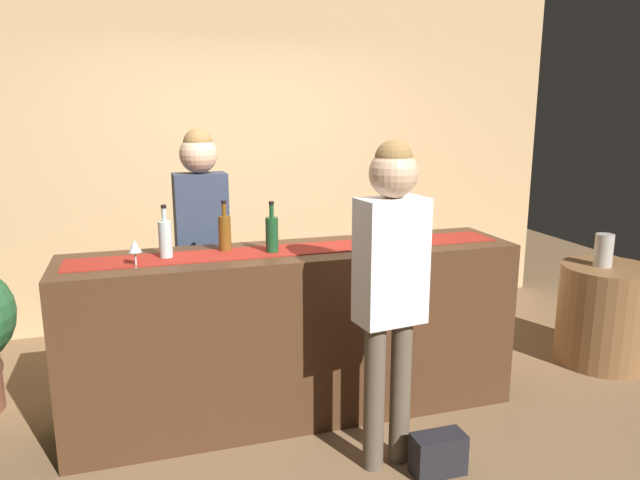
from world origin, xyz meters
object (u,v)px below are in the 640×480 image
(wine_glass_near_customer, at_px, (135,247))
(bartender, at_px, (202,230))
(handbag, at_px, (438,454))
(wine_bottle_green, at_px, (272,234))
(wine_glass_mid_counter, at_px, (395,226))
(vase_on_side_table, at_px, (604,250))
(wine_bottle_clear, at_px, (165,238))
(customer_sipping, at_px, (391,272))
(round_side_table, at_px, (605,314))
(wine_bottle_amber, at_px, (225,232))

(wine_glass_near_customer, distance_m, bartender, 0.81)
(handbag, bearing_deg, wine_bottle_green, 129.72)
(wine_glass_mid_counter, height_order, vase_on_side_table, wine_glass_mid_counter)
(wine_glass_near_customer, bearing_deg, wine_bottle_clear, 40.00)
(wine_bottle_green, distance_m, customer_sipping, 0.81)
(wine_glass_near_customer, bearing_deg, vase_on_side_table, 3.38)
(wine_bottle_clear, xyz_separation_m, wine_glass_mid_counter, (1.39, -0.02, -0.01))
(customer_sipping, bearing_deg, vase_on_side_table, 13.01)
(wine_glass_near_customer, xyz_separation_m, wine_glass_mid_counter, (1.55, 0.12, 0.00))
(customer_sipping, bearing_deg, wine_bottle_clear, 138.47)
(wine_glass_mid_counter, bearing_deg, customer_sipping, -115.64)
(customer_sipping, xyz_separation_m, vase_on_side_table, (2.04, 0.76, -0.21))
(wine_bottle_green, bearing_deg, round_side_table, 1.82)
(wine_bottle_amber, bearing_deg, wine_bottle_clear, -169.26)
(wine_bottle_clear, height_order, vase_on_side_table, wine_bottle_clear)
(wine_bottle_amber, height_order, wine_glass_near_customer, wine_bottle_amber)
(customer_sipping, bearing_deg, bartender, 114.62)
(wine_bottle_clear, height_order, bartender, bartender)
(wine_glass_mid_counter, relative_size, handbag, 0.51)
(bartender, bearing_deg, round_side_table, 167.85)
(wine_bottle_green, distance_m, wine_glass_near_customer, 0.77)
(round_side_table, bearing_deg, wine_bottle_green, -178.18)
(wine_glass_mid_counter, distance_m, bartender, 1.27)
(wine_bottle_clear, distance_m, bartender, 0.62)
(vase_on_side_table, bearing_deg, bartender, 169.98)
(wine_glass_near_customer, bearing_deg, round_side_table, 2.86)
(handbag, bearing_deg, wine_bottle_amber, 134.94)
(wine_glass_mid_counter, distance_m, handbag, 1.36)
(round_side_table, bearing_deg, wine_bottle_clear, -179.52)
(wine_glass_mid_counter, height_order, bartender, bartender)
(wine_bottle_green, xyz_separation_m, customer_sipping, (0.46, -0.66, -0.09))
(wine_bottle_green, height_order, wine_glass_mid_counter, wine_bottle_green)
(round_side_table, bearing_deg, customer_sipping, -160.55)
(wine_bottle_clear, xyz_separation_m, customer_sipping, (1.05, -0.71, -0.09))
(vase_on_side_table, bearing_deg, customer_sipping, -159.42)
(wine_bottle_clear, bearing_deg, wine_bottle_green, -5.18)
(customer_sipping, relative_size, vase_on_side_table, 7.19)
(bartender, relative_size, round_side_table, 2.36)
(wine_glass_near_customer, height_order, bartender, bartender)
(wine_glass_mid_counter, xyz_separation_m, vase_on_side_table, (1.70, 0.07, -0.30))
(wine_bottle_green, xyz_separation_m, round_side_table, (2.55, 0.08, -0.79))
(customer_sipping, height_order, round_side_table, customer_sipping)
(vase_on_side_table, distance_m, handbag, 2.17)
(wine_bottle_green, distance_m, bartender, 0.70)
(round_side_table, bearing_deg, wine_glass_near_customer, -177.14)
(wine_bottle_clear, xyz_separation_m, round_side_table, (3.14, 0.03, -0.79))
(bartender, bearing_deg, customer_sipping, 120.40)
(wine_glass_near_customer, height_order, round_side_table, wine_glass_near_customer)
(wine_bottle_green, relative_size, round_side_table, 0.41)
(wine_bottle_clear, relative_size, vase_on_side_table, 1.26)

